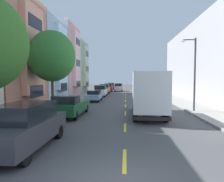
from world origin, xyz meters
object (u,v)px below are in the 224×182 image
at_px(street_lamp, 193,69).
at_px(parked_suv_champagne, 105,89).
at_px(parked_pickup_forest, 70,106).
at_px(moving_silver_sedan, 118,87).
at_px(parked_suv_charcoal, 25,126).
at_px(street_tree_second, 52,56).
at_px(parked_wagon_orange, 143,87).
at_px(parked_sedan_sky, 94,95).
at_px(parked_suv_white, 101,91).
at_px(parked_suv_red, 108,87).
at_px(delivery_box_truck, 148,92).
at_px(parked_suv_burgundy, 111,86).

height_order(street_lamp, parked_suv_champagne, street_lamp).
bearing_deg(parked_pickup_forest, moving_silver_sedan, 85.55).
bearing_deg(parked_suv_charcoal, parked_pickup_forest, 91.62).
relative_size(street_tree_second, parked_wagon_orange, 1.48).
xyz_separation_m(street_lamp, parked_sedan_sky, (-10.20, 8.56, -3.13)).
height_order(parked_pickup_forest, parked_suv_charcoal, parked_suv_charcoal).
height_order(parked_pickup_forest, parked_suv_white, parked_suv_white).
xyz_separation_m(parked_pickup_forest, parked_suv_champagne, (0.05, 25.72, 0.16)).
distance_m(parked_suv_charcoal, moving_silver_sedan, 41.37).
relative_size(street_lamp, parked_suv_red, 1.32).
bearing_deg(parked_wagon_orange, moving_silver_sedan, -147.21).
bearing_deg(street_tree_second, parked_suv_champagne, 85.22).
relative_size(delivery_box_truck, parked_pickup_forest, 1.35).
xyz_separation_m(parked_wagon_orange, parked_suv_red, (-8.68, -5.39, 0.18)).
height_order(street_lamp, parked_sedan_sky, street_lamp).
bearing_deg(moving_silver_sedan, parked_suv_red, -150.81).
distance_m(street_lamp, parked_sedan_sky, 13.68).
bearing_deg(moving_silver_sedan, parked_suv_champagne, -107.83).
bearing_deg(street_lamp, street_tree_second, -175.23).
bearing_deg(parked_wagon_orange, parked_pickup_forest, -103.25).
height_order(street_lamp, moving_silver_sedan, street_lamp).
relative_size(parked_wagon_orange, parked_suv_burgundy, 0.98).
xyz_separation_m(street_tree_second, street_lamp, (12.34, 1.03, -1.06)).
relative_size(street_tree_second, delivery_box_truck, 0.97).
distance_m(street_lamp, parked_suv_champagne, 25.57).
relative_size(street_tree_second, moving_silver_sedan, 1.46).
bearing_deg(parked_suv_white, parked_suv_burgundy, 89.96).
distance_m(street_tree_second, moving_silver_sedan, 32.81).
xyz_separation_m(delivery_box_truck, parked_sedan_sky, (-6.05, 10.68, -1.20)).
bearing_deg(moving_silver_sedan, parked_sedan_sky, -96.19).
height_order(parked_suv_burgundy, parked_suv_charcoal, same).
relative_size(parked_suv_white, parked_sedan_sky, 1.07).
bearing_deg(parked_suv_burgundy, moving_silver_sedan, -73.06).
bearing_deg(parked_suv_charcoal, parked_suv_red, 90.01).
bearing_deg(street_tree_second, moving_silver_sedan, 81.88).
xyz_separation_m(street_lamp, parked_suv_red, (-10.16, 29.86, -2.89)).
height_order(delivery_box_truck, parked_wagon_orange, delivery_box_truck).
bearing_deg(parked_suv_champagne, parked_suv_white, -89.29).
bearing_deg(parked_sedan_sky, delivery_box_truck, -60.46).
relative_size(parked_suv_burgundy, parked_suv_red, 0.99).
bearing_deg(parked_suv_red, parked_suv_charcoal, -89.99).
bearing_deg(parked_sedan_sky, parked_suv_burgundy, 90.01).
distance_m(parked_suv_burgundy, parked_suv_red, 9.43).
bearing_deg(street_lamp, parked_sedan_sky, 139.97).
distance_m(parked_pickup_forest, moving_silver_sedan, 33.82).
distance_m(street_lamp, parked_suv_white, 18.95).
distance_m(parked_suv_champagne, moving_silver_sedan, 8.40).
height_order(parked_suv_burgundy, parked_pickup_forest, parked_suv_burgundy).
bearing_deg(moving_silver_sedan, street_lamp, -76.07).
height_order(delivery_box_truck, parked_suv_red, delivery_box_truck).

